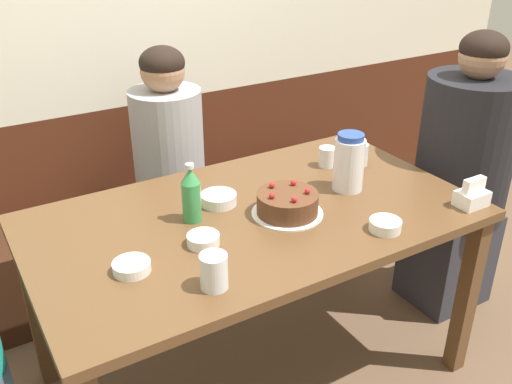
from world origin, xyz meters
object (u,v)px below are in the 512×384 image
at_px(bowl_soup_white, 385,225).
at_px(water_pitcher, 349,163).
at_px(bowl_side_dish, 219,199).
at_px(person_pale_blue_shirt, 461,177).
at_px(bowl_sauce_shallow, 203,240).
at_px(glass_water_tall, 327,157).
at_px(person_grey_tee, 171,185).
at_px(bowl_rice_small, 132,267).
at_px(bench_seat, 169,234).
at_px(birthday_cake, 287,204).
at_px(glass_shot_small, 360,155).
at_px(soju_bottle, 191,194).
at_px(glass_tumbler_short, 214,271).
at_px(napkin_holder, 472,196).

bearing_deg(bowl_soup_white, water_pitcher, 73.99).
distance_m(bowl_side_dish, person_pale_blue_shirt, 1.11).
xyz_separation_m(water_pitcher, bowl_sauce_shallow, (-0.63, -0.08, -0.09)).
bearing_deg(glass_water_tall, bowl_soup_white, -106.14).
xyz_separation_m(bowl_soup_white, bowl_side_dish, (-0.38, 0.44, 0.00)).
distance_m(bowl_soup_white, person_grey_tee, 1.08).
bearing_deg(person_grey_tee, bowl_rice_small, -29.50).
height_order(bench_seat, bowl_rice_small, bowl_rice_small).
bearing_deg(bowl_soup_white, person_pale_blue_shirt, 22.09).
xyz_separation_m(water_pitcher, bowl_side_dish, (-0.47, 0.14, -0.09)).
xyz_separation_m(bowl_rice_small, bowl_side_dish, (0.41, 0.24, 0.00)).
bearing_deg(bowl_side_dish, glass_water_tall, 7.11).
bearing_deg(glass_water_tall, birthday_cake, -145.01).
bearing_deg(bowl_sauce_shallow, glass_water_tall, 22.07).
relative_size(birthday_cake, glass_shot_small, 2.75).
relative_size(bowl_soup_white, glass_shot_small, 1.17).
bearing_deg(water_pitcher, soju_bottle, 172.04).
distance_m(bowl_sauce_shallow, glass_shot_small, 0.85).
height_order(birthday_cake, soju_bottle, soju_bottle).
bearing_deg(soju_bottle, bench_seat, 75.23).
relative_size(birthday_cake, bowl_side_dish, 1.94).
bearing_deg(birthday_cake, person_pale_blue_shirt, 2.18).
bearing_deg(glass_water_tall, person_pale_blue_shirt, -20.85).
relative_size(birthday_cake, person_grey_tee, 0.21).
bearing_deg(person_pale_blue_shirt, glass_tumbler_short, 11.81).
relative_size(napkin_holder, glass_shot_small, 1.23).
height_order(glass_water_tall, person_grey_tee, person_grey_tee).
height_order(bowl_sauce_shallow, glass_shot_small, glass_shot_small).
distance_m(birthday_cake, glass_shot_small, 0.52).
bearing_deg(glass_tumbler_short, bench_seat, 74.73).
bearing_deg(bowl_side_dish, bench_seat, 84.14).
distance_m(glass_shot_small, person_grey_tee, 0.85).
xyz_separation_m(bowl_soup_white, person_pale_blue_shirt, (0.71, 0.29, -0.12)).
relative_size(bench_seat, water_pitcher, 8.39).
distance_m(napkin_holder, person_grey_tee, 1.28).
bearing_deg(glass_tumbler_short, napkin_holder, -2.16).
height_order(water_pitcher, person_pale_blue_shirt, person_pale_blue_shirt).
bearing_deg(bench_seat, glass_shot_small, -50.53).
distance_m(soju_bottle, glass_water_tall, 0.67).
distance_m(birthday_cake, glass_tumbler_short, 0.47).
bearing_deg(glass_shot_small, birthday_cake, -158.23).
relative_size(soju_bottle, napkin_holder, 1.88).
height_order(soju_bottle, person_pale_blue_shirt, person_pale_blue_shirt).
relative_size(birthday_cake, bowl_rice_small, 2.22).
bearing_deg(napkin_holder, birthday_cake, 154.58).
bearing_deg(glass_water_tall, glass_tumbler_short, -147.11).
xyz_separation_m(glass_shot_small, person_grey_tee, (-0.60, 0.57, -0.23)).
distance_m(birthday_cake, water_pitcher, 0.31).
bearing_deg(glass_shot_small, person_pale_blue_shirt, -19.43).
xyz_separation_m(soju_bottle, bowl_side_dish, (0.13, 0.06, -0.08)).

